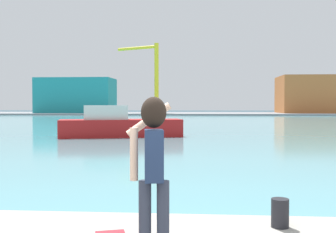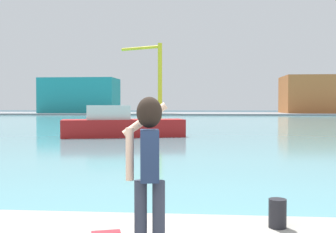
{
  "view_description": "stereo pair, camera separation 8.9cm",
  "coord_description": "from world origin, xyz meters",
  "px_view_note": "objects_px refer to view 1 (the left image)",
  "views": [
    {
      "loc": [
        0.43,
        -4.09,
        2.34
      ],
      "look_at": [
        -0.29,
        5.31,
        2.06
      ],
      "focal_mm": 43.36,
      "sensor_mm": 36.0,
      "label": 1
    },
    {
      "loc": [
        0.52,
        -4.08,
        2.34
      ],
      "look_at": [
        -0.29,
        5.31,
        2.06
      ],
      "focal_mm": 43.36,
      "sensor_mm": 36.0,
      "label": 2
    }
  ],
  "objects_px": {
    "boat_moored": "(118,125)",
    "port_crane": "(152,71)",
    "person_photographer": "(153,158)",
    "warehouse_left": "(76,96)",
    "warehouse_right": "(309,95)",
    "harbor_bollard": "(280,213)"
  },
  "relations": [
    {
      "from": "person_photographer",
      "to": "harbor_bollard",
      "type": "height_order",
      "value": "person_photographer"
    },
    {
      "from": "warehouse_right",
      "to": "port_crane",
      "type": "distance_m",
      "value": 37.65
    },
    {
      "from": "harbor_bollard",
      "to": "warehouse_left",
      "type": "height_order",
      "value": "warehouse_left"
    },
    {
      "from": "warehouse_right",
      "to": "port_crane",
      "type": "bearing_deg",
      "value": -174.63
    },
    {
      "from": "warehouse_left",
      "to": "port_crane",
      "type": "distance_m",
      "value": 19.32
    },
    {
      "from": "warehouse_left",
      "to": "warehouse_right",
      "type": "height_order",
      "value": "warehouse_right"
    },
    {
      "from": "person_photographer",
      "to": "warehouse_right",
      "type": "height_order",
      "value": "warehouse_right"
    },
    {
      "from": "boat_moored",
      "to": "warehouse_left",
      "type": "height_order",
      "value": "warehouse_left"
    },
    {
      "from": "boat_moored",
      "to": "port_crane",
      "type": "bearing_deg",
      "value": 79.46
    },
    {
      "from": "boat_moored",
      "to": "warehouse_left",
      "type": "xyz_separation_m",
      "value": [
        -23.7,
        66.9,
        3.66
      ]
    },
    {
      "from": "harbor_bollard",
      "to": "port_crane",
      "type": "bearing_deg",
      "value": 97.81
    },
    {
      "from": "harbor_bollard",
      "to": "warehouse_right",
      "type": "bearing_deg",
      "value": 74.95
    },
    {
      "from": "person_photographer",
      "to": "port_crane",
      "type": "distance_m",
      "value": 91.16
    },
    {
      "from": "warehouse_left",
      "to": "warehouse_right",
      "type": "relative_size",
      "value": 1.27
    },
    {
      "from": "warehouse_left",
      "to": "port_crane",
      "type": "xyz_separation_m",
      "value": [
        18.4,
        -1.18,
        5.79
      ]
    },
    {
      "from": "boat_moored",
      "to": "warehouse_left",
      "type": "distance_m",
      "value": 71.07
    },
    {
      "from": "harbor_bollard",
      "to": "boat_moored",
      "type": "bearing_deg",
      "value": 106.51
    },
    {
      "from": "boat_moored",
      "to": "warehouse_left",
      "type": "relative_size",
      "value": 0.51
    },
    {
      "from": "boat_moored",
      "to": "warehouse_right",
      "type": "distance_m",
      "value": 76.25
    },
    {
      "from": "boat_moored",
      "to": "person_photographer",
      "type": "bearing_deg",
      "value": -92.88
    },
    {
      "from": "person_photographer",
      "to": "warehouse_right",
      "type": "relative_size",
      "value": 0.12
    },
    {
      "from": "person_photographer",
      "to": "harbor_bollard",
      "type": "relative_size",
      "value": 4.5
    }
  ]
}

